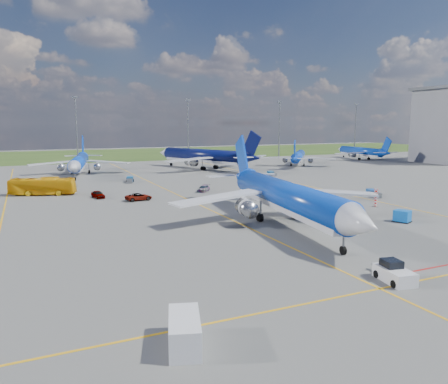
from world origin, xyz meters
name	(u,v)px	position (x,y,z in m)	size (l,w,h in m)	color
ground	(262,234)	(0.00, 0.00, 0.00)	(400.00, 400.00, 0.00)	#5A5A58
grass_strip	(92,155)	(0.00, 150.00, 0.00)	(400.00, 80.00, 0.01)	#2D4719
taxiway_lines	(188,199)	(0.17, 27.70, 0.01)	(60.25, 160.00, 0.02)	gold
floodlight_masts	(135,126)	(10.00, 110.00, 12.56)	(202.20, 0.50, 22.70)	slate
warning_post	(376,198)	(26.00, 8.00, 1.50)	(0.50, 0.50, 3.00)	red
bg_jet_nnw	(80,175)	(-13.39, 75.56, 0.00)	(28.42, 37.30, 9.77)	#0D3EBB
bg_jet_n	(203,169)	(22.36, 76.22, 0.00)	(33.28, 43.68, 11.44)	#070E41
bg_jet_ne	(298,165)	(54.76, 73.22, 0.00)	(25.16, 33.02, 8.65)	#0D3EBB
bg_jet_ene	(360,159)	(90.13, 83.59, 0.00)	(25.60, 33.60, 8.80)	#0D3EBB
main_airliner	(286,224)	(5.51, 3.25, 0.00)	(33.01, 43.32, 11.35)	#0D3EBB
pushback_tug	(394,273)	(2.39, -19.13, 0.73)	(2.65, 5.46, 1.81)	silver
uld_container	(402,216)	(21.28, -2.12, 0.82)	(1.63, 2.04, 1.63)	blue
service_van	(184,332)	(-18.07, -22.24, 0.96)	(1.92, 4.36, 1.92)	silver
apron_bus	(42,186)	(-23.72, 43.77, 1.70)	(2.86, 12.23, 3.41)	#F0AD0E
service_car_a	(98,194)	(-14.54, 35.92, 0.67)	(1.59, 3.95, 1.35)	#999999
service_car_b	(139,197)	(-8.31, 30.09, 0.66)	(2.20, 4.77, 1.33)	#999999
service_car_c	(204,189)	(6.07, 34.86, 0.63)	(1.75, 4.31, 1.25)	#999999
baggage_tug_w	(373,193)	(33.42, 16.37, 0.53)	(3.23, 5.12, 1.12)	navy
baggage_tug_c	(130,180)	(-4.34, 55.46, 0.55)	(2.62, 5.40, 1.17)	#195E98
baggage_tug_e	(272,174)	(32.86, 53.18, 0.47)	(2.00, 4.58, 1.00)	#1C6BAA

